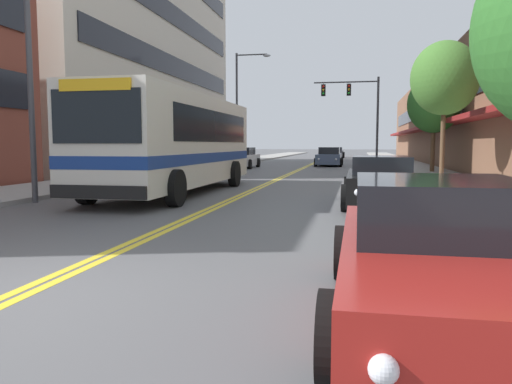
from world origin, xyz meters
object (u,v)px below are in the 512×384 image
at_px(car_slate_blue_moving_lead, 329,157).
at_px(traffic_signal_mast, 356,103).
at_px(car_red_parked_right_foreground, 439,257).
at_px(street_lamp_left_far, 241,99).
at_px(street_tree_right_mid, 445,78).
at_px(car_dark_grey_parked_left_mid, 211,163).
at_px(city_bus, 178,139).
at_px(street_lamp_left_near, 35,22).
at_px(street_tree_right_far, 434,104).
at_px(car_black_parked_right_mid, 381,182).
at_px(car_white_parked_left_near, 241,158).
at_px(car_charcoal_moving_second, 335,153).
at_px(fire_hydrant, 443,187).

bearing_deg(car_slate_blue_moving_lead, traffic_signal_mast, 44.10).
distance_m(car_red_parked_right_foreground, street_lamp_left_far, 33.86).
height_order(car_slate_blue_moving_lead, street_tree_right_mid, street_tree_right_mid).
bearing_deg(car_dark_grey_parked_left_mid, city_bus, -79.52).
height_order(street_lamp_left_near, street_tree_right_far, street_lamp_left_near).
bearing_deg(car_black_parked_right_mid, car_slate_blue_moving_lead, 96.26).
xyz_separation_m(street_lamp_left_near, street_tree_right_mid, (11.96, 7.87, -0.82)).
relative_size(car_white_parked_left_near, traffic_signal_mast, 0.71).
bearing_deg(street_tree_right_far, traffic_signal_mast, 110.72).
bearing_deg(street_lamp_left_far, street_lamp_left_near, -90.30).
bearing_deg(street_lamp_left_near, car_white_parked_left_near, 88.02).
xyz_separation_m(car_charcoal_moving_second, street_lamp_left_far, (-6.01, -24.16, 4.40)).
distance_m(traffic_signal_mast, fire_hydrant, 26.95).
xyz_separation_m(car_slate_blue_moving_lead, street_lamp_left_far, (-6.52, -1.64, 4.36)).
xyz_separation_m(car_white_parked_left_near, car_black_parked_right_mid, (8.62, -20.10, -0.03)).
height_order(city_bus, car_black_parked_right_mid, city_bus).
distance_m(city_bus, car_black_parked_right_mid, 7.11).
height_order(car_white_parked_left_near, car_charcoal_moving_second, car_white_parked_left_near).
height_order(car_white_parked_left_near, car_dark_grey_parked_left_mid, car_white_parked_left_near).
xyz_separation_m(car_dark_grey_parked_left_mid, street_lamp_left_near, (-0.74, -14.31, 4.36)).
bearing_deg(car_red_parked_right_foreground, street_tree_right_far, 82.14).
distance_m(street_tree_right_mid, fire_hydrant, 7.40).
distance_m(car_dark_grey_parked_left_mid, car_red_parked_right_foreground, 23.76).
bearing_deg(street_lamp_left_far, car_red_parked_right_foreground, -73.83).
bearing_deg(fire_hydrant, car_white_parked_left_near, 117.26).
relative_size(car_red_parked_right_foreground, traffic_signal_mast, 0.67).
xyz_separation_m(traffic_signal_mast, street_tree_right_far, (4.25, -11.24, -0.99)).
distance_m(car_charcoal_moving_second, street_lamp_left_far, 25.29).
distance_m(car_white_parked_left_near, street_lamp_left_far, 5.33).
relative_size(street_tree_right_mid, street_tree_right_far, 1.02).
relative_size(city_bus, street_lamp_left_far, 1.27).
distance_m(car_white_parked_left_near, car_dark_grey_parked_left_mid, 7.13).
bearing_deg(car_white_parked_left_near, car_charcoal_moving_second, 78.77).
distance_m(city_bus, street_tree_right_far, 16.74).
bearing_deg(fire_hydrant, street_tree_right_far, 83.07).
bearing_deg(car_slate_blue_moving_lead, city_bus, -99.89).
bearing_deg(car_red_parked_right_foreground, car_white_parked_left_near, 106.63).
distance_m(car_dark_grey_parked_left_mid, traffic_signal_mast, 16.35).
distance_m(car_red_parked_right_foreground, street_lamp_left_near, 13.02).
xyz_separation_m(car_white_parked_left_near, car_charcoal_moving_second, (5.40, 27.18, -0.04)).
bearing_deg(car_dark_grey_parked_left_mid, car_black_parked_right_mid, -56.39).
height_order(car_dark_grey_parked_left_mid, car_charcoal_moving_second, car_dark_grey_parked_left_mid).
xyz_separation_m(car_dark_grey_parked_left_mid, car_black_parked_right_mid, (8.62, -12.97, 0.00)).
height_order(car_red_parked_right_foreground, traffic_signal_mast, traffic_signal_mast).
relative_size(traffic_signal_mast, street_tree_right_far, 1.29).
distance_m(city_bus, car_slate_blue_moving_lead, 22.86).
distance_m(traffic_signal_mast, street_lamp_left_near, 29.29).
distance_m(traffic_signal_mast, street_tree_right_mid, 20.41).
height_order(street_tree_right_mid, street_tree_right_far, street_tree_right_mid).
distance_m(car_white_parked_left_near, car_red_parked_right_foreground, 30.51).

